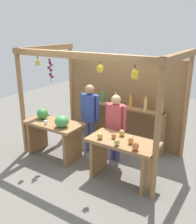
# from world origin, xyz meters

# --- Properties ---
(ground_plane) EXTENTS (12.00, 12.00, 0.00)m
(ground_plane) POSITION_xyz_m (0.00, 0.00, 0.00)
(ground_plane) COLOR slate
(ground_plane) RESTS_ON ground
(market_stall) EXTENTS (3.21, 1.85, 2.36)m
(market_stall) POSITION_xyz_m (-0.00, 0.41, 1.36)
(market_stall) COLOR olive
(market_stall) RESTS_ON ground
(fruit_counter_left) EXTENTS (1.30, 0.64, 1.06)m
(fruit_counter_left) POSITION_xyz_m (-0.83, -0.67, 0.67)
(fruit_counter_left) COLOR olive
(fruit_counter_left) RESTS_ON ground
(fruit_counter_right) EXTENTS (1.30, 0.64, 0.97)m
(fruit_counter_right) POSITION_xyz_m (0.85, -0.66, 0.60)
(fruit_counter_right) COLOR olive
(fruit_counter_right) RESTS_ON ground
(bottle_shelf_unit) EXTENTS (2.06, 0.22, 1.33)m
(bottle_shelf_unit) POSITION_xyz_m (0.16, 0.65, 0.80)
(bottle_shelf_unit) COLOR olive
(bottle_shelf_unit) RESTS_ON ground
(vendor_man) EXTENTS (0.48, 0.22, 1.59)m
(vendor_man) POSITION_xyz_m (-0.31, -0.03, 0.95)
(vendor_man) COLOR #454D7A
(vendor_man) RESTS_ON ground
(vendor_woman) EXTENTS (0.48, 0.20, 1.47)m
(vendor_woman) POSITION_xyz_m (0.38, -0.08, 0.87)
(vendor_woman) COLOR #44467A
(vendor_woman) RESTS_ON ground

